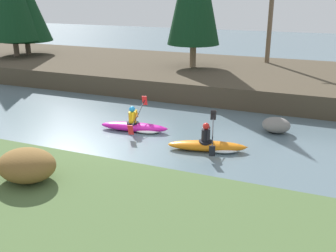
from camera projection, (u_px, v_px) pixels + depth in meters
name	position (u px, v px, depth m)	size (l,w,h in m)	color
ground_plane	(124.00, 145.00, 14.05)	(90.00, 90.00, 0.00)	slate
riverbank_near	(18.00, 208.00, 9.38)	(44.00, 5.56, 0.64)	#4C6638
riverbank_far	(210.00, 76.00, 23.19)	(44.00, 9.65, 1.01)	#473D2D
conifer_tree_left	(23.00, 4.00, 26.61)	(3.56, 3.56, 5.88)	brown
bare_tree_upstream	(272.00, 11.00, 23.54)	(3.62, 3.57, 6.56)	brown
shrub_clump_far_end	(27.00, 165.00, 9.93)	(1.54, 1.28, 0.83)	brown
kayaker_lead	(210.00, 145.00, 13.52)	(2.77, 2.04, 1.20)	orange
kayaker_middle	(137.00, 126.00, 15.41)	(2.80, 2.07, 1.20)	#C61999
boulder_midstream	(276.00, 125.00, 15.23)	(1.08, 0.85, 0.61)	gray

